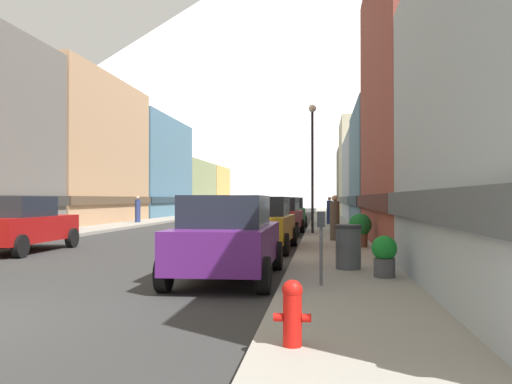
{
  "coord_description": "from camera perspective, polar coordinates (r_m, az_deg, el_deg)",
  "views": [
    {
      "loc": [
        5.76,
        -6.27,
        1.72
      ],
      "look_at": [
        0.01,
        40.31,
        2.29
      ],
      "focal_mm": 37.32,
      "sensor_mm": 36.0,
      "label": 1
    }
  ],
  "objects": [
    {
      "name": "streetlamp_right",
      "position": [
        24.42,
        6.06,
        4.64
      ],
      "size": [
        0.36,
        0.36,
        5.86
      ],
      "color": "black",
      "rests_on": "sidewalk_right"
    },
    {
      "name": "sidewalk_right",
      "position": [
        41.31,
        7.72,
        -2.97
      ],
      "size": [
        2.5,
        100.0,
        0.15
      ],
      "primitive_type": "cube",
      "color": "gray",
      "rests_on": "ground"
    },
    {
      "name": "trash_bin_right",
      "position": [
        12.06,
        9.87,
        -5.79
      ],
      "size": [
        0.59,
        0.59,
        0.98
      ],
      "color": "#4C5156",
      "rests_on": "sidewalk_right"
    },
    {
      "name": "car_driving_0",
      "position": [
        37.72,
        -4.22,
        -1.94
      ],
      "size": [
        2.06,
        4.4,
        1.78
      ],
      "color": "black",
      "rests_on": "ground"
    },
    {
      "name": "storefront_right_1",
      "position": [
        19.62,
        22.13,
        8.78
      ],
      "size": [
        6.93,
        10.94,
        10.21
      ],
      "color": "brown",
      "rests_on": "ground"
    },
    {
      "name": "car_right_1",
      "position": [
        17.72,
        0.69,
        -3.34
      ],
      "size": [
        2.17,
        4.45,
        1.78
      ],
      "color": "#B28419",
      "rests_on": "ground"
    },
    {
      "name": "storefront_right_3",
      "position": [
        40.15,
        14.07,
        1.17
      ],
      "size": [
        6.66,
        12.0,
        6.27
      ],
      "color": "#99A5B2",
      "rests_on": "ground"
    },
    {
      "name": "storefront_left_4",
      "position": [
        62.23,
        -8.38,
        0.39
      ],
      "size": [
        6.85,
        12.68,
        6.02
      ],
      "color": "#8C9966",
      "rests_on": "ground"
    },
    {
      "name": "car_right_0",
      "position": [
        11.25,
        -3.02,
        -4.86
      ],
      "size": [
        2.1,
        4.42,
        1.78
      ],
      "color": "#591E72",
      "rests_on": "ground"
    },
    {
      "name": "pedestrian_1",
      "position": [
        33.12,
        7.88,
        -2.07
      ],
      "size": [
        0.36,
        0.36,
        1.67
      ],
      "color": "navy",
      "rests_on": "sidewalk_right"
    },
    {
      "name": "storefront_left_3",
      "position": [
        50.15,
        -13.61,
        2.31
      ],
      "size": [
        9.1,
        13.45,
        8.99
      ],
      "color": "slate",
      "rests_on": "ground"
    },
    {
      "name": "storefront_right_4",
      "position": [
        50.81,
        14.38,
        2.28
      ],
      "size": [
        9.81,
        8.95,
        8.99
      ],
      "color": "beige",
      "rests_on": "ground"
    },
    {
      "name": "car_right_3",
      "position": [
        33.25,
        3.65,
        -2.11
      ],
      "size": [
        2.25,
        4.48,
        1.78
      ],
      "color": "#265933",
      "rests_on": "ground"
    },
    {
      "name": "storefront_right_5",
      "position": [
        59.36,
        12.1,
        0.96
      ],
      "size": [
        7.31,
        8.18,
        7.11
      ],
      "color": "#66605B",
      "rests_on": "ground"
    },
    {
      "name": "car_driving_1",
      "position": [
        37.9,
        -4.17,
        -1.93
      ],
      "size": [
        2.06,
        4.4,
        1.78
      ],
      "color": "#265933",
      "rests_on": "ground"
    },
    {
      "name": "storefront_left_2",
      "position": [
        37.38,
        -20.07,
        3.85
      ],
      "size": [
        7.76,
        13.09,
        9.64
      ],
      "color": "tan",
      "rests_on": "ground"
    },
    {
      "name": "pedestrian_2",
      "position": [
        35.82,
        -12.56,
        -1.9
      ],
      "size": [
        0.36,
        0.36,
        1.74
      ],
      "color": "navy",
      "rests_on": "sidewalk_left"
    },
    {
      "name": "car_right_2",
      "position": [
        25.21,
        2.58,
        -2.56
      ],
      "size": [
        2.26,
        4.49,
        1.78
      ],
      "color": "#9E1111",
      "rests_on": "ground"
    },
    {
      "name": "car_left_1",
      "position": [
        18.6,
        -23.94,
        -3.16
      ],
      "size": [
        2.12,
        4.43,
        1.78
      ],
      "color": "#9E1111",
      "rests_on": "ground"
    },
    {
      "name": "storefront_right_2",
      "position": [
        29.94,
        19.7,
        2.12
      ],
      "size": [
        9.95,
        8.84,
        6.59
      ],
      "color": "slate",
      "rests_on": "ground"
    },
    {
      "name": "storefront_left_5",
      "position": [
        73.65,
        -5.91,
        0.23
      ],
      "size": [
        6.77,
        10.05,
        6.05
      ],
      "color": "#D8B259",
      "rests_on": "ground"
    },
    {
      "name": "fire_hydrant_near",
      "position": [
        5.78,
        3.92,
        -12.58
      ],
      "size": [
        0.4,
        0.22,
        0.7
      ],
      "color": "red",
      "rests_on": "sidewalk_right"
    },
    {
      "name": "parking_meter_near",
      "position": [
        9.69,
        6.99,
        -4.85
      ],
      "size": [
        0.14,
        0.1,
        1.33
      ],
      "color": "#595960",
      "rests_on": "sidewalk_right"
    },
    {
      "name": "potted_plant_2",
      "position": [
        10.94,
        13.6,
        -6.57
      ],
      "size": [
        0.5,
        0.5,
        0.83
      ],
      "color": "#4C4C51",
      "rests_on": "sidewalk_right"
    },
    {
      "name": "potted_plant_1",
      "position": [
        17.54,
        11.1,
        -3.78
      ],
      "size": [
        0.74,
        0.74,
        1.08
      ],
      "color": "brown",
      "rests_on": "sidewalk_right"
    },
    {
      "name": "mountain_backdrop",
      "position": [
        274.23,
        4.68,
        12.94
      ],
      "size": [
        345.12,
        345.12,
        132.81
      ],
      "primitive_type": "cone",
      "color": "silver",
      "rests_on": "ground"
    },
    {
      "name": "sidewalk_left",
      "position": [
        43.02,
        -9.2,
        -2.88
      ],
      "size": [
        2.5,
        100.0,
        0.15
      ],
      "primitive_type": "cube",
      "color": "gray",
      "rests_on": "ground"
    },
    {
      "name": "pedestrian_0",
      "position": [
        20.19,
        8.43,
        -2.92
      ],
      "size": [
        0.36,
        0.36,
        1.69
      ],
      "color": "brown",
      "rests_on": "sidewalk_right"
    }
  ]
}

